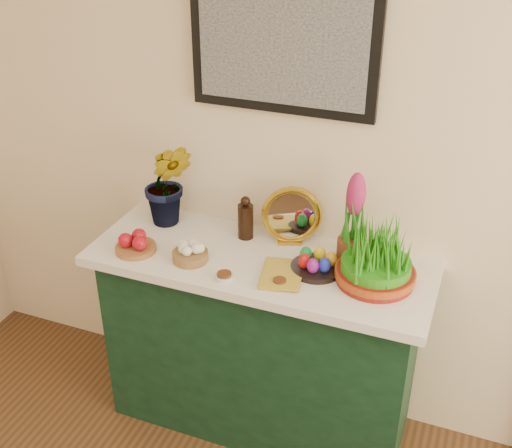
# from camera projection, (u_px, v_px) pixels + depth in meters

# --- Properties ---
(sideboard) EXTENTS (1.30, 0.45, 0.85)m
(sideboard) POSITION_uv_depth(u_px,v_px,m) (260.00, 347.00, 2.82)
(sideboard) COLOR #143720
(sideboard) RESTS_ON ground
(tablecloth) EXTENTS (1.40, 0.55, 0.04)m
(tablecloth) POSITION_uv_depth(u_px,v_px,m) (260.00, 261.00, 2.60)
(tablecloth) COLOR white
(tablecloth) RESTS_ON sideboard
(hyacinth_green) EXTENTS (0.30, 0.28, 0.51)m
(hyacinth_green) POSITION_uv_depth(u_px,v_px,m) (167.00, 170.00, 2.72)
(hyacinth_green) COLOR #237B19
(hyacinth_green) RESTS_ON tablecloth
(apple_bowl) EXTENTS (0.20, 0.20, 0.08)m
(apple_bowl) POSITION_uv_depth(u_px,v_px,m) (135.00, 243.00, 2.61)
(apple_bowl) COLOR #965C31
(apple_bowl) RESTS_ON tablecloth
(garlic_basket) EXTENTS (0.17, 0.17, 0.08)m
(garlic_basket) POSITION_uv_depth(u_px,v_px,m) (190.00, 253.00, 2.55)
(garlic_basket) COLOR olive
(garlic_basket) RESTS_ON tablecloth
(vinegar_cruet) EXTENTS (0.07, 0.07, 0.19)m
(vinegar_cruet) POSITION_uv_depth(u_px,v_px,m) (246.00, 219.00, 2.69)
(vinegar_cruet) COLOR black
(vinegar_cruet) RESTS_ON tablecloth
(mirror) EXTENTS (0.25, 0.14, 0.25)m
(mirror) POSITION_uv_depth(u_px,v_px,m) (291.00, 216.00, 2.64)
(mirror) COLOR gold
(mirror) RESTS_ON tablecloth
(book) EXTENTS (0.18, 0.23, 0.03)m
(book) POSITION_uv_depth(u_px,v_px,m) (262.00, 272.00, 2.47)
(book) COLOR gold
(book) RESTS_ON tablecloth
(spice_dish_left) EXTENTS (0.07, 0.07, 0.03)m
(spice_dish_left) POSITION_uv_depth(u_px,v_px,m) (224.00, 276.00, 2.45)
(spice_dish_left) COLOR silver
(spice_dish_left) RESTS_ON tablecloth
(spice_dish_right) EXTENTS (0.06, 0.06, 0.03)m
(spice_dish_right) POSITION_uv_depth(u_px,v_px,m) (280.00, 283.00, 2.41)
(spice_dish_right) COLOR silver
(spice_dish_right) RESTS_ON tablecloth
(egg_plate) EXTENTS (0.23, 0.23, 0.08)m
(egg_plate) POSITION_uv_depth(u_px,v_px,m) (316.00, 264.00, 2.49)
(egg_plate) COLOR black
(egg_plate) RESTS_ON tablecloth
(hyacinth_pink) EXTENTS (0.12, 0.12, 0.38)m
(hyacinth_pink) POSITION_uv_depth(u_px,v_px,m) (354.00, 222.00, 2.49)
(hyacinth_pink) COLOR brown
(hyacinth_pink) RESTS_ON tablecloth
(wheatgrass_sabzeh) EXTENTS (0.31, 0.31, 0.25)m
(wheatgrass_sabzeh) POSITION_uv_depth(u_px,v_px,m) (377.00, 257.00, 2.39)
(wheatgrass_sabzeh) COLOR maroon
(wheatgrass_sabzeh) RESTS_ON tablecloth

